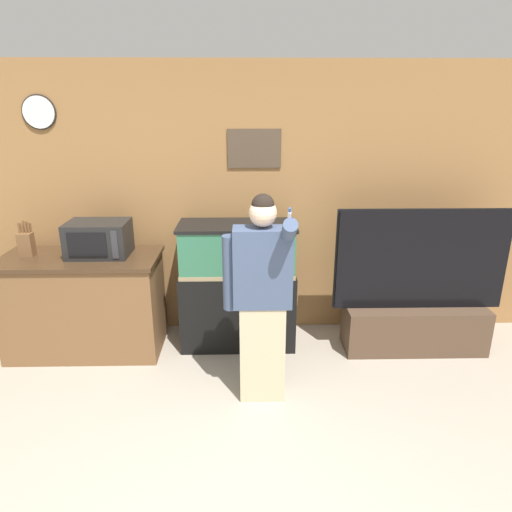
% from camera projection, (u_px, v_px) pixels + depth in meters
% --- Properties ---
extents(wall_back_paneled, '(10.00, 0.08, 2.60)m').
position_uv_depth(wall_back_paneled, '(236.00, 203.00, 4.41)').
color(wall_back_paneled, olive).
rests_on(wall_back_paneled, ground_plane).
extents(counter_island, '(1.41, 0.67, 0.93)m').
position_uv_depth(counter_island, '(85.00, 304.00, 4.21)').
color(counter_island, brown).
rests_on(counter_island, ground_plane).
extents(microwave, '(0.53, 0.38, 0.31)m').
position_uv_depth(microwave, '(99.00, 239.00, 4.06)').
color(microwave, black).
rests_on(microwave, counter_island).
extents(knife_block, '(0.12, 0.10, 0.32)m').
position_uv_depth(knife_block, '(26.00, 243.00, 4.05)').
color(knife_block, brown).
rests_on(knife_block, counter_island).
extents(aquarium_on_stand, '(1.07, 0.49, 1.19)m').
position_uv_depth(aquarium_on_stand, '(238.00, 285.00, 4.29)').
color(aquarium_on_stand, black).
rests_on(aquarium_on_stand, ground_plane).
extents(tv_on_stand, '(1.56, 0.40, 1.36)m').
position_uv_depth(tv_on_stand, '(416.00, 310.00, 4.24)').
color(tv_on_stand, '#4C3828').
rests_on(tv_on_stand, ground_plane).
extents(person_standing, '(0.51, 0.39, 1.63)m').
position_uv_depth(person_standing, '(261.00, 298.00, 3.39)').
color(person_standing, '#BCAD89').
rests_on(person_standing, ground_plane).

